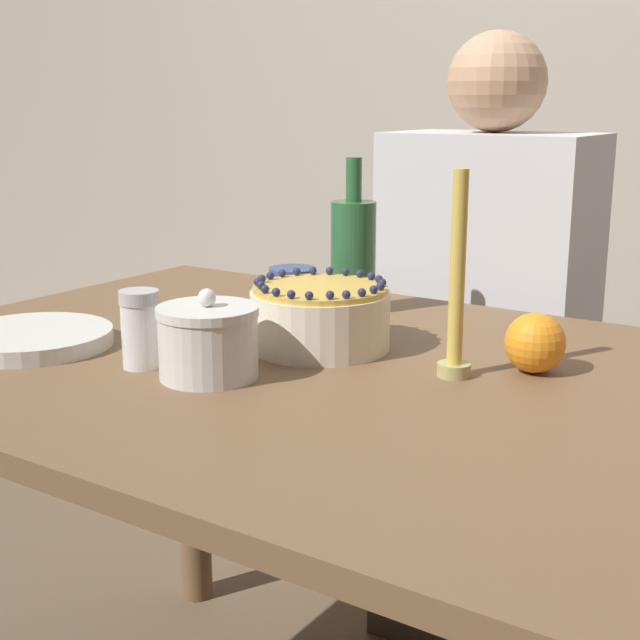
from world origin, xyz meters
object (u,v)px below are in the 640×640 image
(candle, at_px, (457,295))
(person_man_blue_shirt, at_px, (483,387))
(bottle, at_px, (353,254))
(sugar_shaker, at_px, (140,329))
(cake, at_px, (320,317))
(sugar_bowl, at_px, (208,342))

(candle, relative_size, person_man_blue_shirt, 0.22)
(bottle, height_order, person_man_blue_shirt, person_man_blue_shirt)
(sugar_shaker, bearing_deg, candle, 28.17)
(cake, bearing_deg, person_man_blue_shirt, 89.07)
(cake, height_order, sugar_bowl, sugar_bowl)
(cake, distance_m, sugar_bowl, 0.20)
(cake, relative_size, sugar_shaker, 1.92)
(sugar_bowl, bearing_deg, cake, 77.99)
(sugar_shaker, distance_m, bottle, 0.45)
(bottle, bearing_deg, cake, -69.77)
(cake, bearing_deg, bottle, 110.23)
(cake, distance_m, person_man_blue_shirt, 0.65)
(bottle, bearing_deg, person_man_blue_shirt, 75.79)
(candle, distance_m, bottle, 0.39)
(sugar_bowl, height_order, sugar_shaker, sugar_bowl)
(candle, bearing_deg, sugar_shaker, -151.83)
(sugar_shaker, bearing_deg, cake, 55.37)
(sugar_bowl, bearing_deg, sugar_shaker, -171.14)
(sugar_bowl, xyz_separation_m, sugar_shaker, (-0.11, -0.02, 0.01))
(candle, xyz_separation_m, person_man_blue_shirt, (-0.22, 0.61, -0.33))
(cake, relative_size, candle, 0.75)
(candle, height_order, bottle, candle)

